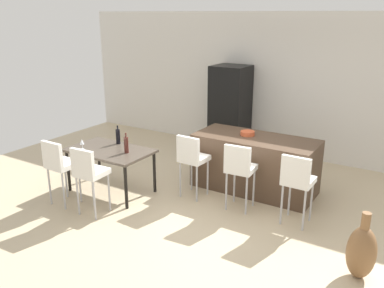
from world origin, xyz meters
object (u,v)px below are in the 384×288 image
bar_chair_right (297,179)px  bar_chair_middle (240,167)px  kitchen_island (255,164)px  dining_chair_near (59,163)px  wine_bottle_inner (126,145)px  floor_vase (361,252)px  wine_glass_left (82,142)px  fruit_bowl (248,133)px  dining_table (110,153)px  refrigerator (230,109)px  wine_bottle_near (118,136)px  bar_chair_left (192,157)px  dining_chair_far (89,171)px

bar_chair_right → bar_chair_middle: bearing=180.0°
bar_chair_right → kitchen_island: bearing=139.9°
dining_chair_near → wine_bottle_inner: bearing=50.7°
bar_chair_middle → floor_vase: bar_chair_middle is taller
wine_bottle_inner → wine_glass_left: size_ratio=1.90×
fruit_bowl → floor_vase: fruit_bowl is taller
dining_table → wine_bottle_inner: (0.34, 0.02, 0.20)m
wine_glass_left → refrigerator: size_ratio=0.09×
wine_bottle_near → bar_chair_left: bearing=8.6°
dining_chair_far → bar_chair_right: bearing=26.0°
kitchen_island → fruit_bowl: size_ratio=8.52×
bar_chair_middle → fruit_bowl: bar_chair_middle is taller
wine_glass_left → floor_vase: 4.40m
wine_bottle_inner → wine_bottle_near: 0.52m
bar_chair_left → dining_chair_near: bearing=-140.5°
bar_chair_left → floor_vase: 2.85m
dining_chair_far → dining_chair_near: bearing=-180.0°
dining_chair_far → wine_bottle_inner: size_ratio=3.18×
kitchen_island → dining_chair_far: 2.71m
kitchen_island → floor_vase: (1.99, -1.60, -0.13)m
wine_bottle_inner → wine_bottle_near: wine_bottle_inner is taller
wine_bottle_inner → dining_chair_near: bearing=-129.3°
bar_chair_left → refrigerator: refrigerator is taller
bar_chair_left → bar_chair_middle: (0.83, 0.00, 0.00)m
dining_table → dining_chair_near: bearing=-111.7°
bar_chair_middle → refrigerator: refrigerator is taller
wine_glass_left → refrigerator: (1.11, 3.14, 0.06)m
kitchen_island → bar_chair_right: size_ratio=1.92×
dining_table → wine_bottle_near: wine_bottle_near is taller
bar_chair_right → dining_chair_far: size_ratio=1.00×
fruit_bowl → floor_vase: size_ratio=0.29×
kitchen_island → bar_chair_right: bar_chair_right is taller
bar_chair_middle → dining_chair_near: size_ratio=1.00×
wine_bottle_near → wine_bottle_inner: bearing=-33.9°
bar_chair_right → floor_vase: size_ratio=1.30×
dining_chair_far → floor_vase: dining_chair_far is taller
kitchen_island → bar_chair_middle: bearing=-82.8°
dining_table → fruit_bowl: size_ratio=5.81×
kitchen_island → refrigerator: refrigerator is taller
dining_chair_near → fruit_bowl: bearing=45.3°
bar_chair_middle → wine_bottle_near: wine_bottle_near is taller
kitchen_island → dining_table: 2.40m
bar_chair_middle → wine_glass_left: bearing=-163.6°
refrigerator → floor_vase: (3.26, -3.19, -0.59)m
dining_table → dining_chair_far: bearing=-68.2°
bar_chair_left → refrigerator: size_ratio=0.57×
dining_table → refrigerator: (0.72, 2.92, 0.25)m
dining_chair_near → bar_chair_left: bearing=39.5°
dining_table → wine_glass_left: (-0.39, -0.22, 0.19)m
wine_glass_left → floor_vase: size_ratio=0.22×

